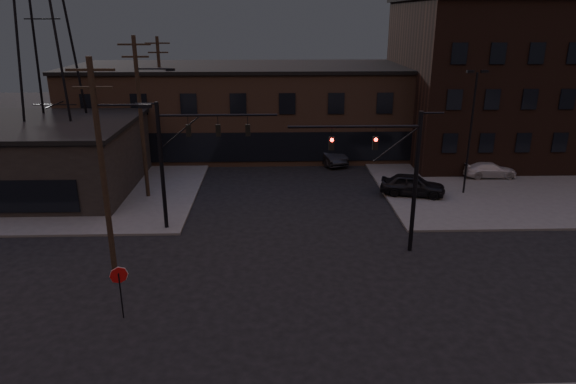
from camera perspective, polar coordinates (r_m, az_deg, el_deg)
The scene contains 18 objects.
ground at distance 25.40m, azimuth 1.42°, elevation -11.04°, with size 140.00×140.00×0.00m, color black.
sidewalk_ne at distance 51.33m, azimuth 25.32°, elevation 2.88°, with size 30.00×30.00×0.15m, color #474744.
sidewalk_nw at distance 50.20m, azimuth -26.09°, elevation 2.44°, with size 30.00×30.00×0.15m, color #474744.
building_row at distance 50.72m, azimuth -0.29°, elevation 9.10°, with size 40.00×12.00×8.00m, color brown.
building_right at distance 53.62m, azimuth 24.49°, elevation 11.22°, with size 22.00×16.00×14.00m, color black.
building_left at distance 43.52m, azimuth -27.21°, elevation 3.29°, with size 16.00×12.00×5.00m, color black.
traffic_signal_near at distance 28.37m, azimuth 11.88°, elevation 2.66°, with size 7.12×0.24×8.00m.
traffic_signal_far at distance 31.40m, azimuth -11.69°, elevation 4.40°, with size 7.12×0.24×8.00m.
stop_sign at distance 23.70m, azimuth -18.23°, elevation -9.34°, with size 0.72×0.33×2.48m.
utility_pole_near at distance 26.20m, azimuth -19.82°, elevation 2.71°, with size 3.70×0.28×11.00m.
utility_pole_mid at distance 37.68m, azimuth -15.95°, elevation 8.20°, with size 3.70×0.28×11.50m.
utility_pole_far at distance 49.51m, azimuth -13.88°, elevation 10.41°, with size 2.20×0.28×11.00m.
transmission_tower at distance 43.30m, azimuth -25.65°, elevation 16.95°, with size 7.00×7.00×25.00m, color black, non-canonical shape.
lot_light_a at distance 39.36m, azimuth 19.73°, elevation 7.34°, with size 1.50×0.28×9.14m.
lot_light_b at distance 46.27m, azimuth 24.54°, elevation 8.35°, with size 1.50×0.28×9.14m.
parked_car_lot_a at distance 38.85m, azimuth 13.68°, elevation 0.80°, with size 1.87×4.65×1.59m, color black.
parked_car_lot_b at distance 45.19m, azimuth 21.49°, elevation 2.33°, with size 1.75×4.29×1.25m, color #B2B2B4.
car_crossing at distance 46.79m, azimuth 4.43°, elevation 4.23°, with size 1.77×5.08×1.67m, color black.
Camera 1 is at (-1.30, -21.95, 12.71)m, focal length 32.00 mm.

